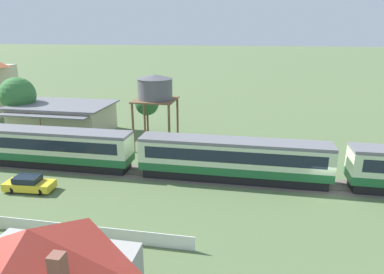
{
  "coord_description": "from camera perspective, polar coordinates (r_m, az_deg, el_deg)",
  "views": [
    {
      "loc": [
        -6.67,
        -30.06,
        14.04
      ],
      "look_at": [
        -13.02,
        4.42,
        3.05
      ],
      "focal_mm": 32.0,
      "sensor_mm": 36.0,
      "label": 1
    }
  ],
  "objects": [
    {
      "name": "ground_plane",
      "position": [
        33.84,
        21.01,
        -8.35
      ],
      "size": [
        600.0,
        600.0,
        0.0
      ],
      "primitive_type": "plane",
      "color": "#566B42"
    },
    {
      "name": "passenger_train",
      "position": [
        35.06,
        -8.9,
        -2.44
      ],
      "size": [
        77.49,
        2.91,
        4.07
      ],
      "color": "#1E6033",
      "rests_on": "ground_plane"
    },
    {
      "name": "railway_track",
      "position": [
        34.74,
        -1.67,
        -6.42
      ],
      "size": [
        120.73,
        3.6,
        0.04
      ],
      "color": "#665B51",
      "rests_on": "ground_plane"
    },
    {
      "name": "station_building",
      "position": [
        51.79,
        -20.6,
        2.96
      ],
      "size": [
        13.62,
        9.88,
        4.17
      ],
      "color": "beige",
      "rests_on": "ground_plane"
    },
    {
      "name": "water_tower",
      "position": [
        41.17,
        -6.18,
        7.99
      ],
      "size": [
        4.87,
        4.87,
        9.09
      ],
      "color": "brown",
      "rests_on": "ground_plane"
    },
    {
      "name": "parked_car_yellow",
      "position": [
        34.74,
        -25.51,
        -7.07
      ],
      "size": [
        4.49,
        2.05,
        1.4
      ],
      "rotation": [
        0.0,
        0.0,
        0.07
      ],
      "color": "yellow",
      "rests_on": "ground_plane"
    },
    {
      "name": "yard_tree_0",
      "position": [
        48.42,
        -7.52,
        5.54
      ],
      "size": [
        3.31,
        3.31,
        5.88
      ],
      "color": "brown",
      "rests_on": "ground_plane"
    },
    {
      "name": "yard_tree_1",
      "position": [
        54.59,
        -27.04,
        6.3
      ],
      "size": [
        4.92,
        4.92,
        7.77
      ],
      "color": "#4C3823",
      "rests_on": "ground_plane"
    }
  ]
}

